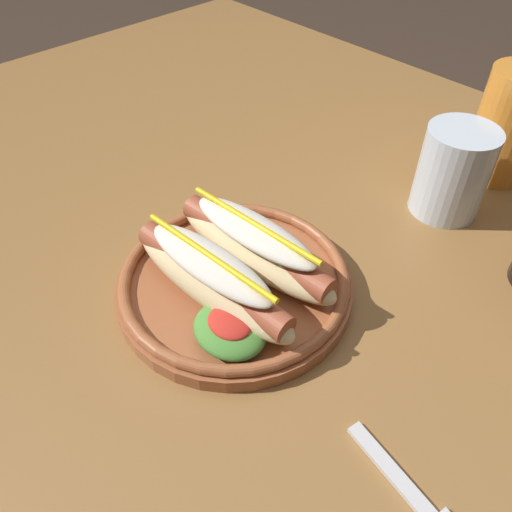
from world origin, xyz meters
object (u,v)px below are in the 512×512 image
hot_dog_plate (234,275)px  water_cup (453,172)px  fork (418,502)px  extra_cup (509,125)px

hot_dog_plate → water_cup: size_ratio=2.25×
hot_dog_plate → water_cup: water_cup is taller
fork → water_cup: size_ratio=1.14×
hot_dog_plate → water_cup: 0.29m
hot_dog_plate → fork: bearing=-9.2°
water_cup → extra_cup: size_ratio=0.76×
water_cup → hot_dog_plate: bearing=-104.1°
hot_dog_plate → water_cup: bearing=75.9°
water_cup → extra_cup: 0.12m
fork → extra_cup: 0.47m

